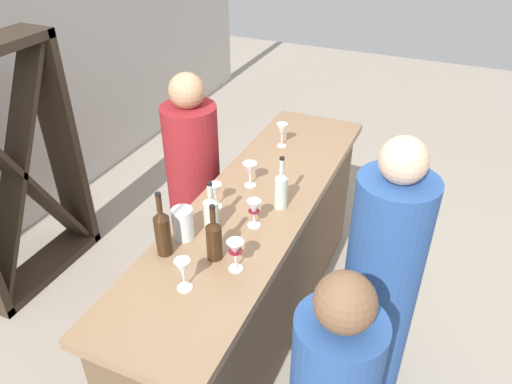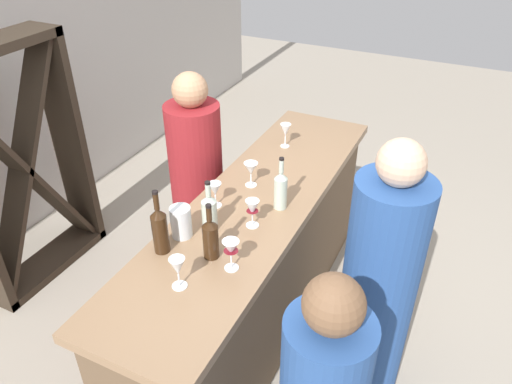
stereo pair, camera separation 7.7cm
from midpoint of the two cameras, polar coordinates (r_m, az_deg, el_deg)
ground_plane at (r=3.31m, az=0.69°, el=-15.24°), size 12.00×12.00×0.00m
bar_counter at (r=2.96m, az=0.76°, el=-8.80°), size 2.35×0.60×0.99m
wine_rack at (r=3.57m, az=-24.99°, el=2.42°), size 0.93×0.28×1.67m
wine_bottle_leftmost_amber_brown at (r=2.27m, az=-10.13°, el=-4.25°), size 0.07×0.07×0.33m
wine_bottle_second_left_amber_brown at (r=2.22m, az=-4.30°, el=-5.28°), size 0.07×0.07×0.29m
wine_bottle_center_clear_pale at (r=2.40m, az=-4.51°, el=-2.27°), size 0.08×0.08×0.27m
wine_bottle_second_right_clear_pale at (r=2.54m, az=3.74°, el=0.33°), size 0.07×0.07×0.30m
wine_glass_near_left at (r=2.15m, az=-1.89°, el=-6.64°), size 0.08×0.08×0.15m
wine_glass_near_center at (r=2.41m, az=0.50°, el=-2.02°), size 0.07×0.07×0.15m
wine_glass_near_right at (r=2.09m, az=-8.01°, el=-8.69°), size 0.07×0.07×0.15m
wine_glass_far_left at (r=2.73m, az=0.22°, el=2.63°), size 0.08×0.08×0.14m
wine_glass_far_center at (r=3.15m, az=4.15°, el=7.08°), size 0.07×0.07×0.16m
wine_glass_far_right at (r=2.56m, az=-3.91°, el=0.22°), size 0.07×0.07×0.14m
water_pitcher at (r=2.38m, az=-7.76°, el=-3.46°), size 0.10×0.10×0.16m
person_left_guest at (r=2.56m, az=14.71°, el=-11.34°), size 0.41×0.41×1.58m
person_right_guest at (r=3.25m, az=-6.08°, el=-0.07°), size 0.44×0.44×1.52m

